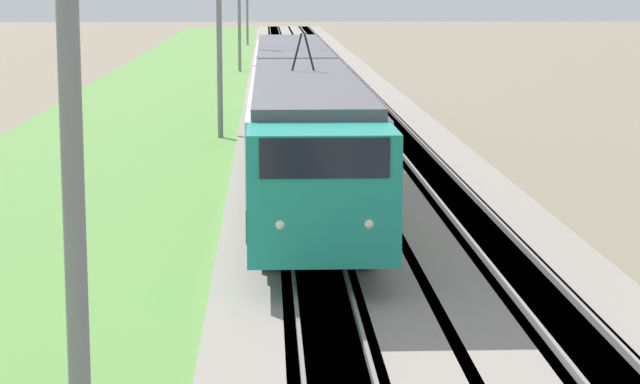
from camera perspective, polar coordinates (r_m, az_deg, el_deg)
name	(u,v)px	position (r m, az deg, el deg)	size (l,w,h in m)	color
ballast_main	(291,124)	(54.62, -1.34, 3.12)	(240.00, 4.40, 0.30)	gray
ballast_adjacent	(386,124)	(54.86, 3.01, 3.14)	(240.00, 4.40, 0.30)	gray
track_main	(291,124)	(54.62, -1.34, 3.13)	(240.00, 1.57, 0.45)	#4C4238
track_adjacent	(386,124)	(54.86, 3.01, 3.15)	(240.00, 1.57, 0.45)	#4C4238
grass_verge	(152,127)	(54.85, -7.69, 2.97)	(240.00, 11.66, 0.12)	#5B8E42
passenger_train	(297,102)	(42.60, -1.04, 4.15)	(39.17, 3.02, 4.84)	teal
catenary_mast_near	(81,220)	(12.21, -10.87, -1.27)	(0.22, 2.56, 7.73)	slate
catenary_mast_mid	(221,42)	(49.97, -4.55, 6.86)	(0.22, 2.56, 7.62)	slate
catenary_mast_far	(240,16)	(87.96, -3.67, 8.04)	(0.22, 2.56, 7.69)	slate
catenary_mast_distant	(248,8)	(125.97, -3.32, 8.41)	(0.22, 2.56, 7.35)	slate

